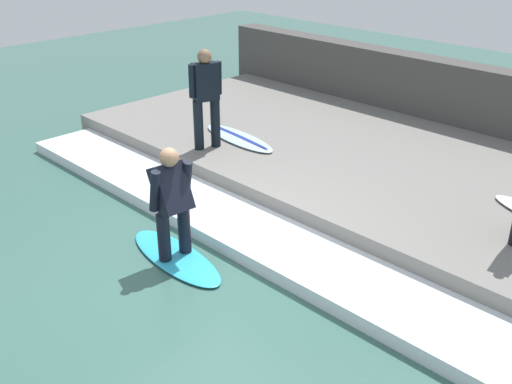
{
  "coord_description": "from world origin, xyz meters",
  "views": [
    {
      "loc": [
        -3.99,
        -4.81,
        3.95
      ],
      "look_at": [
        0.82,
        0.0,
        0.7
      ],
      "focal_mm": 42.0,
      "sensor_mm": 36.0,
      "label": 1
    }
  ],
  "objects": [
    {
      "name": "surfer_riding",
      "position": [
        -0.21,
        0.38,
        0.84
      ],
      "size": [
        0.55,
        0.48,
        1.42
      ],
      "color": "black",
      "rests_on": "surfboard_riding"
    },
    {
      "name": "surfboard_waiting_near",
      "position": [
        2.55,
        2.15,
        0.41
      ],
      "size": [
        0.68,
        1.75,
        0.07
      ],
      "color": "silver",
      "rests_on": "concrete_ledge"
    },
    {
      "name": "ground_plane",
      "position": [
        0.0,
        0.0,
        0.0
      ],
      "size": [
        28.0,
        28.0,
        0.0
      ],
      "primitive_type": "plane",
      "color": "#386056"
    },
    {
      "name": "wave_foam_crest",
      "position": [
        0.81,
        0.0,
        0.09
      ],
      "size": [
        1.08,
        9.96,
        0.18
      ],
      "primitive_type": "cube",
      "color": "silver",
      "rests_on": "ground_plane"
    },
    {
      "name": "back_wall",
      "position": [
        5.99,
        0.0,
        0.73
      ],
      "size": [
        0.5,
        11.01,
        1.46
      ],
      "primitive_type": "cube",
      "color": "#474442",
      "rests_on": "ground_plane"
    },
    {
      "name": "concrete_ledge",
      "position": [
        3.54,
        0.0,
        0.19
      ],
      "size": [
        4.4,
        10.48,
        0.38
      ],
      "primitive_type": "cube",
      "color": "slate",
      "rests_on": "ground_plane"
    },
    {
      "name": "surfer_waiting_near",
      "position": [
        1.94,
        2.24,
        1.28
      ],
      "size": [
        0.53,
        0.36,
        1.61
      ],
      "color": "black",
      "rests_on": "concrete_ledge"
    },
    {
      "name": "surfboard_riding",
      "position": [
        -0.21,
        0.38,
        0.03
      ],
      "size": [
        0.69,
        1.74,
        0.06
      ],
      "color": "#2DADD1",
      "rests_on": "ground_plane"
    }
  ]
}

